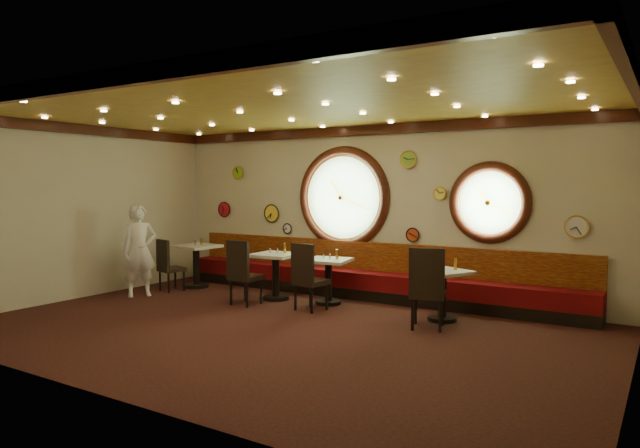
# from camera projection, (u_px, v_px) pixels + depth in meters

# --- Properties ---
(floor) EXTENTS (9.00, 6.00, 0.00)m
(floor) POSITION_uv_depth(u_px,v_px,m) (277.00, 330.00, 8.25)
(floor) COLOR black
(floor) RESTS_ON ground
(ceiling) EXTENTS (9.00, 6.00, 0.02)m
(ceiling) POSITION_uv_depth(u_px,v_px,m) (276.00, 107.00, 8.03)
(ceiling) COLOR gold
(ceiling) RESTS_ON wall_back
(wall_back) EXTENTS (9.00, 0.02, 3.20)m
(wall_back) POSITION_uv_depth(u_px,v_px,m) (372.00, 211.00, 10.68)
(wall_back) COLOR beige
(wall_back) RESTS_ON floor
(wall_front) EXTENTS (9.00, 0.02, 3.20)m
(wall_front) POSITION_uv_depth(u_px,v_px,m) (95.00, 236.00, 5.60)
(wall_front) COLOR beige
(wall_front) RESTS_ON floor
(wall_left) EXTENTS (0.02, 6.00, 3.20)m
(wall_left) POSITION_uv_depth(u_px,v_px,m) (80.00, 212.00, 10.52)
(wall_left) COLOR beige
(wall_left) RESTS_ON floor
(wall_right) EXTENTS (0.02, 6.00, 3.20)m
(wall_right) POSITION_uv_depth(u_px,v_px,m) (636.00, 234.00, 5.76)
(wall_right) COLOR beige
(wall_right) RESTS_ON floor
(molding_back) EXTENTS (9.00, 0.10, 0.18)m
(molding_back) POSITION_uv_depth(u_px,v_px,m) (371.00, 130.00, 10.53)
(molding_back) COLOR #351309
(molding_back) RESTS_ON wall_back
(molding_front) EXTENTS (9.00, 0.10, 0.18)m
(molding_front) POSITION_uv_depth(u_px,v_px,m) (96.00, 81.00, 5.54)
(molding_front) COLOR #351309
(molding_front) RESTS_ON wall_back
(molding_left) EXTENTS (0.10, 6.00, 0.18)m
(molding_left) POSITION_uv_depth(u_px,v_px,m) (79.00, 129.00, 10.38)
(molding_left) COLOR #351309
(molding_left) RESTS_ON wall_back
(molding_right) EXTENTS (0.10, 6.00, 0.18)m
(molding_right) POSITION_uv_depth(u_px,v_px,m) (636.00, 83.00, 5.68)
(molding_right) COLOR #351309
(molding_right) RESTS_ON wall_back
(banquette_base) EXTENTS (8.00, 0.55, 0.20)m
(banquette_base) POSITION_uv_depth(u_px,v_px,m) (364.00, 293.00, 10.54)
(banquette_base) COLOR black
(banquette_base) RESTS_ON floor
(banquette_seat) EXTENTS (8.00, 0.55, 0.30)m
(banquette_seat) POSITION_uv_depth(u_px,v_px,m) (364.00, 279.00, 10.53)
(banquette_seat) COLOR #56070B
(banquette_seat) RESTS_ON banquette_base
(banquette_back) EXTENTS (8.00, 0.10, 0.55)m
(banquette_back) POSITION_uv_depth(u_px,v_px,m) (370.00, 257.00, 10.68)
(banquette_back) COLOR #5F0C07
(banquette_back) RESTS_ON wall_back
(porthole_left_glass) EXTENTS (1.66, 0.02, 1.66)m
(porthole_left_glass) POSITION_uv_depth(u_px,v_px,m) (344.00, 198.00, 10.97)
(porthole_left_glass) COLOR #77AB66
(porthole_left_glass) RESTS_ON wall_back
(porthole_left_frame) EXTENTS (1.98, 0.18, 1.98)m
(porthole_left_frame) POSITION_uv_depth(u_px,v_px,m) (343.00, 198.00, 10.96)
(porthole_left_frame) COLOR #351309
(porthole_left_frame) RESTS_ON wall_back
(porthole_left_ring) EXTENTS (1.61, 0.03, 1.61)m
(porthole_left_ring) POSITION_uv_depth(u_px,v_px,m) (343.00, 198.00, 10.93)
(porthole_left_ring) COLOR gold
(porthole_left_ring) RESTS_ON wall_back
(porthole_right_glass) EXTENTS (1.10, 0.02, 1.10)m
(porthole_right_glass) POSITION_uv_depth(u_px,v_px,m) (490.00, 203.00, 9.49)
(porthole_right_glass) COLOR #77AB66
(porthole_right_glass) RESTS_ON wall_back
(porthole_right_frame) EXTENTS (1.38, 0.18, 1.38)m
(porthole_right_frame) POSITION_uv_depth(u_px,v_px,m) (489.00, 203.00, 9.48)
(porthole_right_frame) COLOR #351309
(porthole_right_frame) RESTS_ON wall_back
(porthole_right_ring) EXTENTS (1.09, 0.03, 1.09)m
(porthole_right_ring) POSITION_uv_depth(u_px,v_px,m) (489.00, 203.00, 9.46)
(porthole_right_ring) COLOR gold
(porthole_right_ring) RESTS_ON wall_back
(wall_clock_0) EXTENTS (0.20, 0.03, 0.20)m
(wall_clock_0) POSITION_uv_depth(u_px,v_px,m) (288.00, 229.00, 11.67)
(wall_clock_0) COLOR white
(wall_clock_0) RESTS_ON wall_back
(wall_clock_1) EXTENTS (0.32, 0.03, 0.32)m
(wall_clock_1) POSITION_uv_depth(u_px,v_px,m) (224.00, 210.00, 12.55)
(wall_clock_1) COLOR red
(wall_clock_1) RESTS_ON wall_back
(wall_clock_2) EXTENTS (0.26, 0.03, 0.26)m
(wall_clock_2) POSITION_uv_depth(u_px,v_px,m) (238.00, 173.00, 12.28)
(wall_clock_2) COLOR #99CE29
(wall_clock_2) RESTS_ON wall_back
(wall_clock_3) EXTENTS (0.24, 0.03, 0.24)m
(wall_clock_3) POSITION_uv_depth(u_px,v_px,m) (413.00, 235.00, 10.22)
(wall_clock_3) COLOR #C83F17
(wall_clock_3) RESTS_ON wall_back
(wall_clock_4) EXTENTS (0.30, 0.03, 0.30)m
(wall_clock_4) POSITION_uv_depth(u_px,v_px,m) (408.00, 159.00, 10.18)
(wall_clock_4) COLOR #88C33D
(wall_clock_4) RESTS_ON wall_back
(wall_clock_5) EXTENTS (0.34, 0.03, 0.34)m
(wall_clock_5) POSITION_uv_depth(u_px,v_px,m) (577.00, 227.00, 8.78)
(wall_clock_5) COLOR white
(wall_clock_5) RESTS_ON wall_back
(wall_clock_6) EXTENTS (0.22, 0.03, 0.22)m
(wall_clock_6) POSITION_uv_depth(u_px,v_px,m) (440.00, 193.00, 9.90)
(wall_clock_6) COLOR #E8DE4D
(wall_clock_6) RESTS_ON wall_back
(wall_clock_7) EXTENTS (0.36, 0.03, 0.36)m
(wall_clock_7) POSITION_uv_depth(u_px,v_px,m) (272.00, 213.00, 11.86)
(wall_clock_7) COLOR yellow
(wall_clock_7) RESTS_ON wall_back
(table_a) EXTENTS (0.84, 0.84, 0.87)m
(table_a) POSITION_uv_depth(u_px,v_px,m) (196.00, 261.00, 11.63)
(table_a) COLOR black
(table_a) RESTS_ON floor
(table_b) EXTENTS (0.82, 0.82, 0.85)m
(table_b) POSITION_uv_depth(u_px,v_px,m) (276.00, 270.00, 10.39)
(table_b) COLOR black
(table_b) RESTS_ON floor
(table_c) EXTENTS (0.84, 0.84, 0.80)m
(table_c) POSITION_uv_depth(u_px,v_px,m) (328.00, 276.00, 10.01)
(table_c) COLOR black
(table_c) RESTS_ON floor
(table_d) EXTENTS (0.95, 0.95, 0.79)m
(table_d) POSITION_uv_depth(u_px,v_px,m) (443.00, 289.00, 8.77)
(table_d) COLOR black
(table_d) RESTS_ON floor
(chair_a) EXTENTS (0.52, 0.52, 0.64)m
(chair_a) POSITION_uv_depth(u_px,v_px,m) (167.00, 262.00, 11.17)
(chair_a) COLOR black
(chair_a) RESTS_ON floor
(chair_b) EXTENTS (0.50, 0.50, 0.71)m
(chair_b) POSITION_uv_depth(u_px,v_px,m) (242.00, 268.00, 9.87)
(chair_b) COLOR black
(chair_b) RESTS_ON floor
(chair_c) EXTENTS (0.55, 0.55, 0.70)m
(chair_c) POSITION_uv_depth(u_px,v_px,m) (307.00, 272.00, 9.42)
(chair_c) COLOR black
(chair_c) RESTS_ON floor
(chair_d) EXTENTS (0.62, 0.62, 0.74)m
(chair_d) POSITION_uv_depth(u_px,v_px,m) (427.00, 283.00, 8.20)
(chair_d) COLOR black
(chair_d) RESTS_ON floor
(condiment_a_salt) EXTENTS (0.04, 0.04, 0.10)m
(condiment_a_salt) POSITION_uv_depth(u_px,v_px,m) (195.00, 242.00, 11.65)
(condiment_a_salt) COLOR silver
(condiment_a_salt) RESTS_ON table_a
(condiment_b_salt) EXTENTS (0.03, 0.03, 0.09)m
(condiment_b_salt) POSITION_uv_depth(u_px,v_px,m) (270.00, 250.00, 10.44)
(condiment_b_salt) COLOR #BABABE
(condiment_b_salt) RESTS_ON table_b
(condiment_c_salt) EXTENTS (0.03, 0.03, 0.09)m
(condiment_c_salt) POSITION_uv_depth(u_px,v_px,m) (324.00, 256.00, 10.03)
(condiment_c_salt) COLOR silver
(condiment_c_salt) RESTS_ON table_c
(condiment_d_salt) EXTENTS (0.04, 0.04, 0.11)m
(condiment_d_salt) POSITION_uv_depth(u_px,v_px,m) (442.00, 266.00, 8.85)
(condiment_d_salt) COLOR silver
(condiment_d_salt) RESTS_ON table_d
(condiment_a_pepper) EXTENTS (0.04, 0.04, 0.10)m
(condiment_a_pepper) POSITION_uv_depth(u_px,v_px,m) (195.00, 243.00, 11.51)
(condiment_a_pepper) COLOR silver
(condiment_a_pepper) RESTS_ON table_a
(condiment_b_pepper) EXTENTS (0.04, 0.04, 0.10)m
(condiment_b_pepper) POSITION_uv_depth(u_px,v_px,m) (278.00, 251.00, 10.37)
(condiment_b_pepper) COLOR silver
(condiment_b_pepper) RESTS_ON table_b
(condiment_c_pepper) EXTENTS (0.03, 0.03, 0.09)m
(condiment_c_pepper) POSITION_uv_depth(u_px,v_px,m) (330.00, 257.00, 9.95)
(condiment_c_pepper) COLOR silver
(condiment_c_pepper) RESTS_ON table_c
(condiment_d_pepper) EXTENTS (0.04, 0.04, 0.11)m
(condiment_d_pepper) POSITION_uv_depth(u_px,v_px,m) (439.00, 267.00, 8.70)
(condiment_d_pepper) COLOR silver
(condiment_d_pepper) RESTS_ON table_d
(condiment_a_bottle) EXTENTS (0.04, 0.04, 0.14)m
(condiment_a_bottle) POSITION_uv_depth(u_px,v_px,m) (201.00, 242.00, 11.63)
(condiment_a_bottle) COLOR gold
(condiment_a_bottle) RESTS_ON table_a
(condiment_b_bottle) EXTENTS (0.06, 0.06, 0.18)m
(condiment_b_bottle) POSITION_uv_depth(u_px,v_px,m) (285.00, 248.00, 10.42)
(condiment_b_bottle) COLOR gold
(condiment_b_bottle) RESTS_ON table_b
(condiment_c_bottle) EXTENTS (0.05, 0.05, 0.17)m
(condiment_c_bottle) POSITION_uv_depth(u_px,v_px,m) (337.00, 254.00, 9.97)
(condiment_c_bottle) COLOR gold
(condiment_c_bottle) RESTS_ON table_c
(condiment_d_bottle) EXTENTS (0.06, 0.06, 0.18)m
(condiment_d_bottle) POSITION_uv_depth(u_px,v_px,m) (455.00, 264.00, 8.78)
(condiment_d_bottle) COLOR gold
(condiment_d_bottle) RESTS_ON table_d
(waiter) EXTENTS (0.68, 0.75, 1.72)m
(waiter) POSITION_uv_depth(u_px,v_px,m) (139.00, 251.00, 10.70)
(waiter) COLOR white
(waiter) RESTS_ON floor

